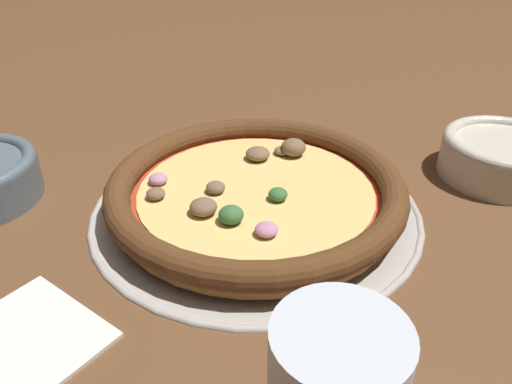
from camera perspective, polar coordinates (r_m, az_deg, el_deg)
name	(u,v)px	position (r m, az deg, el deg)	size (l,w,h in m)	color
ground_plane	(256,209)	(0.58, 0.00, -2.01)	(3.00, 3.00, 0.00)	brown
pizza_tray	(256,207)	(0.58, 0.00, -1.70)	(0.38, 0.38, 0.01)	#B7B2A8
pizza	(256,189)	(0.56, -0.02, 0.30)	(0.34, 0.34, 0.04)	#A86B33
bowl_near	(502,155)	(0.70, 26.32, 3.80)	(0.15, 0.15, 0.05)	beige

